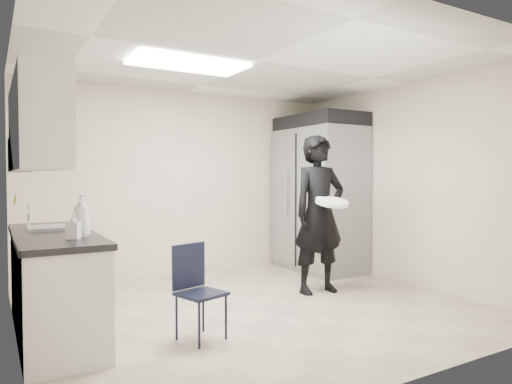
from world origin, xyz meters
TOP-DOWN VIEW (x-y plane):
  - floor at (0.00, 0.00)m, footprint 4.50×4.50m
  - ceiling at (0.00, 0.00)m, footprint 4.50×4.50m
  - back_wall at (0.00, 2.00)m, footprint 4.50×0.00m
  - left_wall at (-2.25, 0.00)m, footprint 0.00×4.00m
  - right_wall at (2.25, 0.00)m, footprint 0.00×4.00m
  - ceiling_panel at (-0.60, 0.40)m, footprint 1.20×0.60m
  - lower_counter at (-1.95, 0.20)m, footprint 0.60×1.90m
  - countertop at (-1.95, 0.20)m, footprint 0.64×1.95m
  - sink at (-1.93, 0.45)m, footprint 0.42×0.40m
  - faucet at (-2.13, 0.45)m, footprint 0.02×0.02m
  - upper_cabinets at (-2.08, 0.20)m, footprint 0.35×1.80m
  - towel_dispenser at (-2.14, 1.35)m, footprint 0.22×0.30m
  - notice_sticker_left at (-2.24, 0.10)m, footprint 0.00×0.12m
  - notice_sticker_right at (-2.24, 0.30)m, footprint 0.00×0.12m
  - commercial_fridge at (1.83, 1.27)m, footprint 0.80×1.35m
  - fridge_compressor at (1.83, 1.27)m, footprint 0.80×1.35m
  - folding_chair at (-0.88, -0.55)m, footprint 0.44×0.44m
  - man_tuxedo at (0.99, 0.21)m, footprint 0.72×0.50m
  - bucket_lid at (0.97, -0.04)m, footprint 0.40×0.40m
  - soap_bottle_a at (-1.79, -0.24)m, footprint 0.18×0.18m
  - soap_bottle_b at (-1.87, -0.34)m, footprint 0.13×0.13m

SIDE VIEW (x-z plane):
  - floor at x=0.00m, z-range 0.00..0.00m
  - folding_chair at x=-0.88m, z-range 0.00..0.79m
  - lower_counter at x=-1.95m, z-range 0.00..0.86m
  - sink at x=-1.93m, z-range 0.80..0.94m
  - countertop at x=-1.95m, z-range 0.86..0.91m
  - man_tuxedo at x=0.99m, z-range 0.00..1.89m
  - soap_bottle_b at x=-1.87m, z-range 0.91..1.11m
  - faucet at x=-2.13m, z-range 0.90..1.14m
  - commercial_fridge at x=1.83m, z-range 0.00..2.10m
  - soap_bottle_a at x=-1.79m, z-range 0.91..1.25m
  - bucket_lid at x=0.97m, z-range 1.08..1.13m
  - notice_sticker_right at x=-2.24m, z-range 1.15..1.21m
  - notice_sticker_left at x=-2.24m, z-range 1.19..1.25m
  - back_wall at x=0.00m, z-range -0.95..3.55m
  - left_wall at x=-2.25m, z-range -0.70..3.30m
  - right_wall at x=2.25m, z-range -0.70..3.30m
  - towel_dispenser at x=-2.14m, z-range 1.45..1.80m
  - upper_cabinets at x=-2.08m, z-range 1.45..2.20m
  - fridge_compressor at x=1.83m, z-range 2.10..2.30m
  - ceiling_panel at x=-0.60m, z-range 2.56..2.58m
  - ceiling at x=0.00m, z-range 2.60..2.60m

